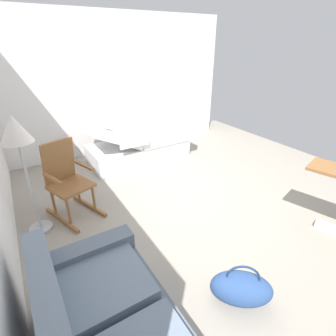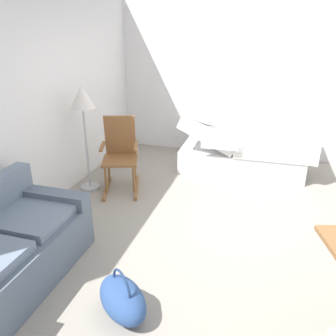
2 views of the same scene
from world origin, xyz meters
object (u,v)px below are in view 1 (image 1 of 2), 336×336
at_px(hospital_bed, 138,145).
at_px(duffel_bag, 241,288).
at_px(rocking_chair, 67,181).
at_px(floor_lamp, 17,138).

distance_m(hospital_bed, duffel_bag, 3.47).
height_order(hospital_bed, rocking_chair, rocking_chair).
xyz_separation_m(floor_lamp, duffel_bag, (-2.06, -1.43, -1.07)).
bearing_deg(duffel_bag, rocking_chair, 24.21).
bearing_deg(rocking_chair, hospital_bed, -53.19).
xyz_separation_m(hospital_bed, floor_lamp, (-1.35, 2.03, 0.93)).
distance_m(hospital_bed, floor_lamp, 2.61).
bearing_deg(duffel_bag, floor_lamp, 34.81).
bearing_deg(rocking_chair, duffel_bag, -155.79).
relative_size(hospital_bed, floor_lamp, 1.42).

